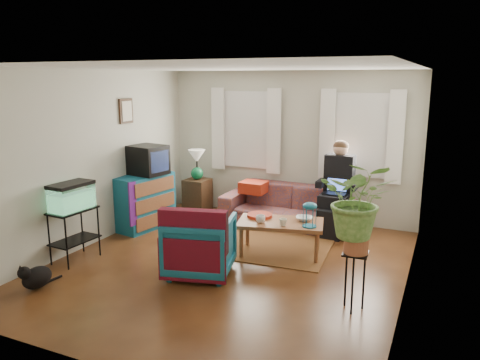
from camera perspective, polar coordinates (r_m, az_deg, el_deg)
The scene contains 31 objects.
floor at distance 6.42m, azimuth -1.49°, elevation -10.35°, with size 4.50×5.00×0.01m, color #4F2B14.
ceiling at distance 5.92m, azimuth -1.64°, elevation 13.55°, with size 4.50×5.00×0.01m, color white.
wall_back at distance 8.32m, azimuth 5.98°, elevation 4.17°, with size 4.50×0.01×2.60m, color silver.
wall_front at distance 4.01m, azimuth -17.41°, elevation -5.32°, with size 4.50×0.01×2.60m, color silver.
wall_left at distance 7.29m, azimuth -17.71°, elevation 2.48°, with size 0.01×5.00×2.60m, color silver.
wall_right at distance 5.46m, azimuth 20.19°, elevation -0.86°, with size 0.01×5.00×2.60m, color silver.
window_left at distance 8.56m, azimuth 0.86°, elevation 6.15°, with size 1.08×0.04×1.38m, color white.
window_right at distance 7.97m, azimuth 14.56°, elevation 5.30°, with size 1.08×0.04×1.38m, color white.
curtains_left at distance 8.48m, azimuth 0.64°, elevation 6.10°, with size 1.36×0.06×1.50m, color white.
curtains_right at distance 7.89m, azimuth 14.46°, elevation 5.23°, with size 1.36×0.06×1.50m, color white.
picture_frame at distance 7.84m, azimuth -13.67°, elevation 8.17°, with size 0.04×0.32×0.40m, color #3D2616.
area_rug at distance 7.19m, azimuth 2.84°, elevation -7.74°, with size 2.00×1.60×0.01m, color maroon.
sofa at distance 8.02m, azimuth 5.97°, elevation -2.36°, with size 2.29×0.90×0.89m, color brown.
seated_person at distance 7.74m, azimuth 11.76°, elevation -1.32°, with size 0.57×0.70×1.36m, color black, non-canonical shape.
side_table at distance 8.83m, azimuth -5.20°, elevation -1.89°, with size 0.43×0.43×0.62m, color #3A2116.
table_lamp at distance 8.70m, azimuth -5.27°, elevation 1.79°, with size 0.32×0.32×0.57m, color white, non-canonical shape.
dresser at distance 8.00m, azimuth -11.58°, elevation -2.56°, with size 0.50×1.00×0.90m, color #115768.
crt_tv at distance 7.90m, azimuth -11.18°, elevation 2.43°, with size 0.55×0.50×0.48m, color black.
aquarium_stand at distance 6.85m, azimuth -19.51°, elevation -6.35°, with size 0.36×0.65×0.73m, color black.
aquarium at distance 6.70m, azimuth -19.85°, elevation -1.84°, with size 0.33×0.59×0.38m, color #7FD899.
black_cat at distance 6.20m, azimuth -23.53°, elevation -10.59°, with size 0.26×0.40×0.34m, color black.
armchair at distance 6.05m, azimuth -4.89°, elevation -7.59°, with size 0.81×0.76×0.83m, color #115C66.
serape_throw at distance 5.70m, azimuth -5.74°, elevation -7.02°, with size 0.84×0.19×0.69m, color #9E0A0A.
coffee_table at distance 6.73m, azimuth 4.93°, elevation -7.04°, with size 1.19×0.65×0.49m, color brown.
cup_a at distance 6.57m, azimuth 2.52°, elevation -4.77°, with size 0.13×0.13×0.11m, color white.
cup_b at distance 6.45m, azimuth 5.27°, elevation -5.15°, with size 0.11×0.11×0.10m, color beige.
bowl at distance 6.72m, azimuth 7.83°, elevation -4.67°, with size 0.23×0.23×0.06m, color white.
snack_tray at distance 6.84m, azimuth 2.41°, elevation -4.34°, with size 0.37×0.37×0.04m, color #B21414.
birdcage at distance 6.42m, azimuth 8.49°, elevation -4.18°, with size 0.19×0.19×0.35m, color #115B6B, non-canonical shape.
plant_stand at distance 5.30m, azimuth 13.73°, elevation -11.92°, with size 0.28×0.28×0.66m, color black.
potted_plant at distance 5.04m, azimuth 14.18°, elevation -3.76°, with size 0.75×0.65×0.83m, color #599947.
Camera 1 is at (2.59, -5.32, 2.48)m, focal length 35.00 mm.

